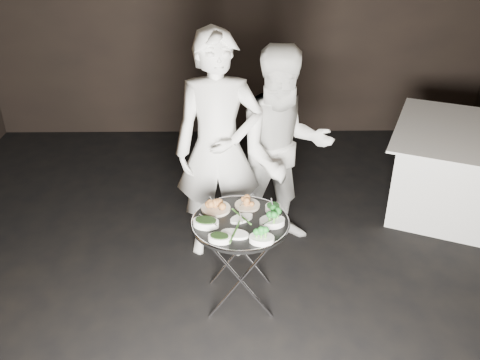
{
  "coord_description": "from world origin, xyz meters",
  "views": [
    {
      "loc": [
        -0.06,
        -2.55,
        2.66
      ],
      "look_at": [
        -0.02,
        0.5,
        0.95
      ],
      "focal_mm": 38.0,
      "sensor_mm": 36.0,
      "label": 1
    }
  ],
  "objects_px": {
    "tray_stand": "(240,259)",
    "waiter_right": "(283,151)",
    "serving_tray": "(240,223)",
    "waiter_left": "(219,150)",
    "dining_table": "(468,171)"
  },
  "relations": [
    {
      "from": "tray_stand",
      "to": "waiter_right",
      "type": "distance_m",
      "value": 0.99
    },
    {
      "from": "serving_tray",
      "to": "waiter_left",
      "type": "xyz_separation_m",
      "value": [
        -0.16,
        0.66,
        0.24
      ]
    },
    {
      "from": "tray_stand",
      "to": "waiter_left",
      "type": "xyz_separation_m",
      "value": [
        -0.16,
        0.66,
        0.55
      ]
    },
    {
      "from": "tray_stand",
      "to": "waiter_right",
      "type": "bearing_deg",
      "value": 65.68
    },
    {
      "from": "tray_stand",
      "to": "dining_table",
      "type": "xyz_separation_m",
      "value": [
        2.15,
        1.27,
        0.01
      ]
    },
    {
      "from": "serving_tray",
      "to": "dining_table",
      "type": "xyz_separation_m",
      "value": [
        2.15,
        1.27,
        -0.3
      ]
    },
    {
      "from": "waiter_left",
      "to": "waiter_right",
      "type": "distance_m",
      "value": 0.54
    },
    {
      "from": "tray_stand",
      "to": "serving_tray",
      "type": "bearing_deg",
      "value": 90.0
    },
    {
      "from": "waiter_right",
      "to": "waiter_left",
      "type": "bearing_deg",
      "value": -178.99
    },
    {
      "from": "tray_stand",
      "to": "serving_tray",
      "type": "height_order",
      "value": "serving_tray"
    },
    {
      "from": "waiter_left",
      "to": "dining_table",
      "type": "height_order",
      "value": "waiter_left"
    },
    {
      "from": "tray_stand",
      "to": "serving_tray",
      "type": "relative_size",
      "value": 1.01
    },
    {
      "from": "tray_stand",
      "to": "waiter_left",
      "type": "distance_m",
      "value": 0.87
    },
    {
      "from": "tray_stand",
      "to": "dining_table",
      "type": "height_order",
      "value": "dining_table"
    },
    {
      "from": "waiter_right",
      "to": "dining_table",
      "type": "bearing_deg",
      "value": 2.31
    }
  ]
}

